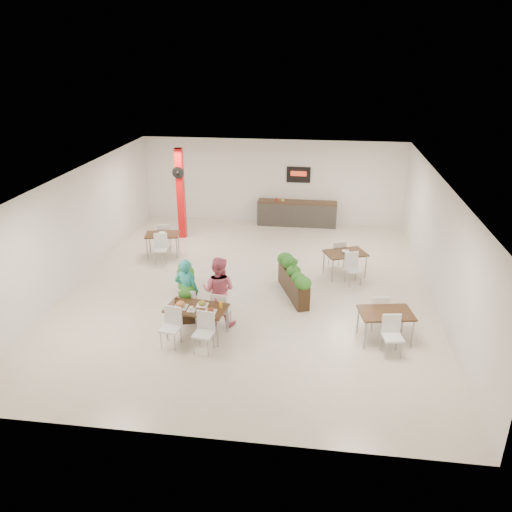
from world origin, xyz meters
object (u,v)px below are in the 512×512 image
Objects in this scene: main_table at (196,312)px; planter_left at (187,287)px; planter_right at (293,278)px; service_counter at (297,213)px; side_table_a at (162,238)px; side_table_c at (386,317)px; diner_man at (187,291)px; diner_woman at (219,291)px; red_column at (181,193)px; side_table_b at (345,256)px.

main_table is 1.55m from planter_left.
planter_left is 1.03× the size of planter_right.
side_table_a is at bearing -138.88° from service_counter.
planter_left reaches higher than side_table_c.
diner_man is (-0.39, 0.65, 0.20)m from main_table.
side_table_c is at bearing -42.18° from planter_right.
planter_left is 5.10m from side_table_c.
side_table_c is at bearing -72.68° from service_counter.
planter_left is at bearing -28.34° from diner_woman.
main_table and side_table_a have the same top height.
diner_man reaches higher than main_table.
diner_woman reaches higher than side_table_c.
planter_left is at bearing -73.43° from red_column.
planter_right is (1.72, 1.74, -0.37)m from diner_woman.
diner_woman is 1.33m from planter_left.
planter_right is at bearing -156.73° from side_table_b.
side_table_c is at bearing 4.64° from main_table.
planter_right is at bearing -126.00° from diner_woman.
diner_woman reaches higher than side_table_a.
diner_woman is at bearing -100.83° from service_counter.
main_table is at bearing -131.67° from planter_right.
diner_man is at bearing -75.39° from side_table_a.
side_table_c is (6.49, -6.13, -1.02)m from red_column.
red_column is at bearing -64.84° from diner_man.
side_table_b is (3.95, 3.23, -0.21)m from diner_man.
diner_man reaches higher than side_table_a.
red_column reaches higher than diner_woman.
side_table_a is at bearing -56.15° from diner_man.
planter_right is 1.17× the size of side_table_a.
side_table_c is at bearing -43.36° from red_column.
planter_right is 2.08m from side_table_b.
diner_woman is 4.88m from side_table_a.
planter_right is (2.74, 0.97, -0.02)m from planter_left.
side_table_a is (-2.70, 4.05, -0.26)m from diner_woman.
diner_woman is 4.52m from side_table_b.
service_counter is 1.53× the size of planter_right.
side_table_c is (0.81, -3.53, -0.00)m from side_table_b.
side_table_b is at bearing -132.07° from diner_man.
planter_left is (-0.61, 1.42, -0.11)m from main_table.
service_counter reaches higher than side_table_c.
red_column is 1.92× the size of diner_man.
main_table is (-1.88, -8.35, 0.14)m from service_counter.
diner_man is at bearing 8.67° from diner_woman.
diner_woman is at bearing -66.84° from side_table_a.
side_table_a is 7.96m from side_table_c.
diner_woman is 2.47m from planter_right.
red_column reaches higher than service_counter.
planter_left is (-1.02, 0.77, -0.35)m from diner_woman.
planter_left reaches higher than side_table_b.
side_table_b is (4.17, 2.46, 0.10)m from planter_left.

